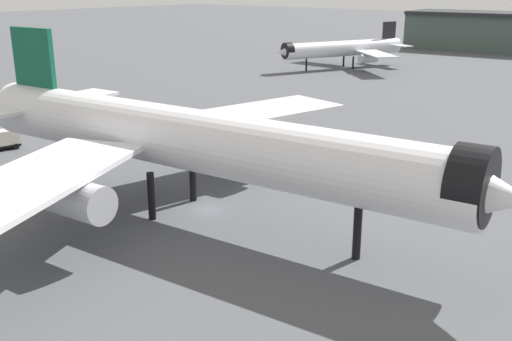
# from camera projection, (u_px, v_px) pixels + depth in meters

# --- Properties ---
(ground) EXTENTS (900.00, 900.00, 0.00)m
(ground) POSITION_uv_depth(u_px,v_px,m) (206.00, 210.00, 67.39)
(ground) COLOR #4C4F54
(airliner_near_gate) EXTENTS (69.22, 62.86, 19.30)m
(airliner_near_gate) POSITION_uv_depth(u_px,v_px,m) (189.00, 140.00, 63.65)
(airliner_near_gate) COLOR white
(airliner_near_gate) RESTS_ON ground
(airliner_far_taxiway) EXTENTS (38.93, 43.60, 13.04)m
(airliner_far_taxiway) POSITION_uv_depth(u_px,v_px,m) (344.00, 49.00, 174.83)
(airliner_far_taxiway) COLOR silver
(airliner_far_taxiway) RESTS_ON ground
(service_truck_front) EXTENTS (3.57, 5.87, 3.00)m
(service_truck_front) POSITION_uv_depth(u_px,v_px,m) (1.00, 140.00, 90.98)
(service_truck_front) COLOR black
(service_truck_front) RESTS_ON ground
(traffic_cone_near_nose) EXTENTS (0.57, 0.57, 0.71)m
(traffic_cone_near_nose) POSITION_uv_depth(u_px,v_px,m) (237.00, 131.00, 101.56)
(traffic_cone_near_nose) COLOR #F2600C
(traffic_cone_near_nose) RESTS_ON ground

